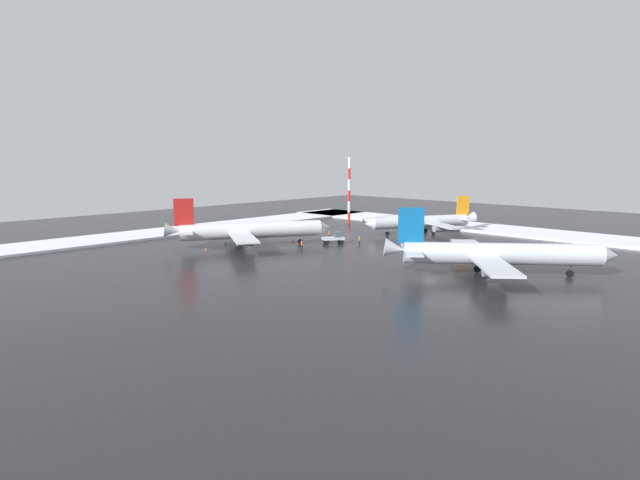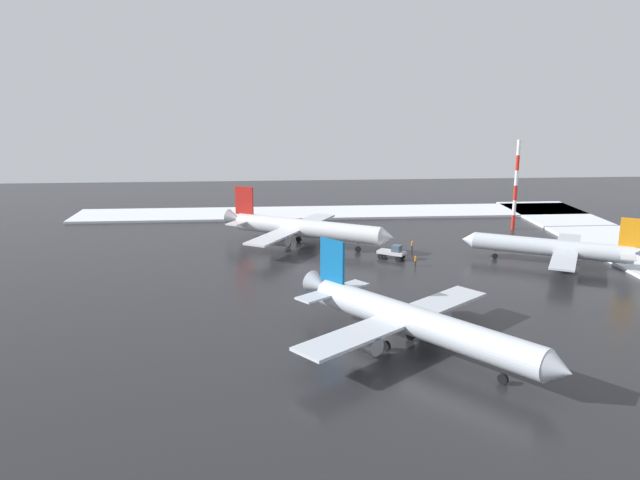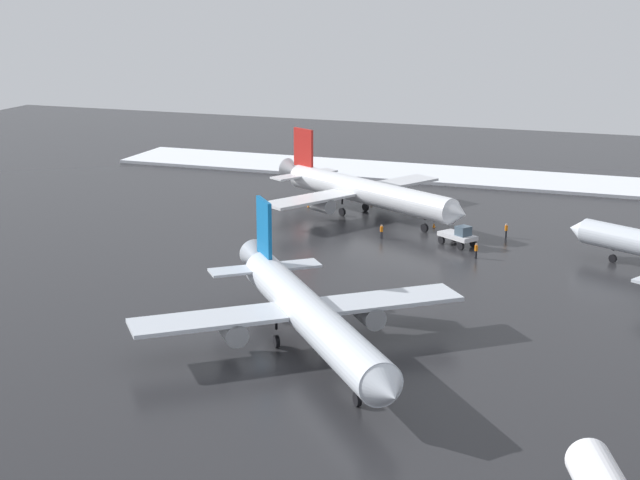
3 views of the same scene
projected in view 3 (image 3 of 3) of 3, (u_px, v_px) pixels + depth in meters
The scene contains 11 objects.
ground_plane at pixel (327, 313), 91.29m from camera, with size 240.00×240.00×0.00m, color #232326.
snow_bank_right at pixel (470, 177), 152.11m from camera, with size 14.00×116.00×0.49m, color white.
airplane_parked_portside at pixel (365, 191), 127.25m from camera, with size 26.36×30.84×10.09m.
airplane_distant_tail at pixel (308, 314), 80.73m from camera, with size 28.95×26.30×10.36m.
pushback_tug at pixel (459, 235), 113.64m from camera, with size 4.41×5.04×2.50m.
ground_crew_near_tug at pixel (506, 230), 117.39m from camera, with size 0.36×0.36×1.71m.
ground_crew_beside_wing at pixel (476, 250), 108.74m from camera, with size 0.36×0.36×1.71m.
ground_crew_by_nose_gear at pixel (382, 231), 116.94m from camera, with size 0.36×0.36×1.71m.
traffic_cone_near_nose at pixel (434, 225), 122.42m from camera, with size 0.36×0.36×0.55m, color orange.
traffic_cone_mid_line at pixel (371, 203), 134.33m from camera, with size 0.36×0.36×0.55m, color orange.
traffic_cone_wingtip_side at pixel (308, 205), 133.05m from camera, with size 0.36×0.36×0.55m, color orange.
Camera 3 is at (-81.50, -28.63, 30.31)m, focal length 55.00 mm.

